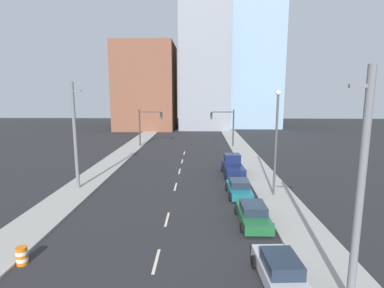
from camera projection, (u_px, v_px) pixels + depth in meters
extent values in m
cube|color=#9E9B93|center=(139.00, 141.00, 54.98)|extent=(3.32, 97.00, 0.15)
cube|color=#9E9B93|center=(236.00, 142.00, 54.52)|extent=(3.32, 97.00, 0.15)
cube|color=beige|center=(156.00, 261.00, 15.92)|extent=(0.16, 2.40, 0.01)
cube|color=beige|center=(167.00, 219.00, 21.19)|extent=(0.16, 2.40, 0.01)
cube|color=beige|center=(176.00, 187.00, 28.54)|extent=(0.16, 2.40, 0.01)
cube|color=beige|center=(180.00, 171.00, 34.17)|extent=(0.16, 2.40, 0.01)
cube|color=beige|center=(182.00, 161.00, 39.16)|extent=(0.16, 2.40, 0.01)
cube|color=beige|center=(184.00, 153.00, 44.58)|extent=(0.16, 2.40, 0.01)
cube|color=brown|center=(147.00, 87.00, 74.42)|extent=(14.00, 16.00, 20.57)
cube|color=gray|center=(204.00, 65.00, 77.03)|extent=(12.00, 20.00, 31.90)
cube|color=#8CADC6|center=(252.00, 49.00, 79.91)|extent=(13.00, 20.00, 40.68)
cylinder|color=#38383D|center=(140.00, 128.00, 49.54)|extent=(0.24, 0.24, 6.17)
cylinder|color=#38383D|center=(150.00, 112.00, 49.04)|extent=(3.62, 0.16, 0.16)
cube|color=black|center=(161.00, 116.00, 49.10)|extent=(0.34, 0.32, 1.10)
cylinder|color=#4C0C0C|center=(161.00, 114.00, 48.88)|extent=(0.22, 0.04, 0.22)
cylinder|color=#593F0C|center=(161.00, 116.00, 48.94)|extent=(0.22, 0.04, 0.22)
cylinder|color=#26E53F|center=(161.00, 118.00, 48.99)|extent=(0.22, 0.04, 0.22)
cylinder|color=#38383D|center=(233.00, 128.00, 49.15)|extent=(0.24, 0.24, 6.17)
cylinder|color=#38383D|center=(223.00, 112.00, 48.74)|extent=(3.62, 0.16, 0.16)
cube|color=black|center=(211.00, 116.00, 48.89)|extent=(0.34, 0.32, 1.10)
cylinder|color=#4C0C0C|center=(211.00, 114.00, 48.67)|extent=(0.22, 0.04, 0.22)
cylinder|color=#593F0C|center=(211.00, 116.00, 48.72)|extent=(0.22, 0.04, 0.22)
cylinder|color=#26E53F|center=(211.00, 118.00, 48.78)|extent=(0.22, 0.04, 0.22)
cylinder|color=slate|center=(360.00, 192.00, 11.86)|extent=(0.32, 0.32, 9.90)
cube|color=slate|center=(371.00, 86.00, 11.16)|extent=(1.60, 0.14, 0.14)
cylinder|color=slate|center=(75.00, 137.00, 27.03)|extent=(0.32, 0.32, 9.81)
cube|color=slate|center=(72.00, 91.00, 26.34)|extent=(1.60, 0.14, 0.14)
cylinder|color=orange|center=(23.00, 262.00, 15.62)|extent=(0.56, 0.56, 0.19)
cylinder|color=white|center=(22.00, 259.00, 15.59)|extent=(0.56, 0.56, 0.19)
cylinder|color=orange|center=(22.00, 256.00, 15.56)|extent=(0.56, 0.56, 0.19)
cylinder|color=white|center=(22.00, 252.00, 15.53)|extent=(0.56, 0.56, 0.19)
cylinder|color=orange|center=(21.00, 249.00, 15.50)|extent=(0.56, 0.56, 0.19)
cylinder|color=#4C4C51|center=(276.00, 147.00, 25.24)|extent=(0.20, 0.20, 8.63)
sphere|color=white|center=(278.00, 93.00, 24.47)|extent=(0.44, 0.44, 0.44)
cube|color=#B2B2BC|center=(281.00, 275.00, 13.83)|extent=(1.96, 4.67, 0.66)
cube|color=#1E2838|center=(281.00, 263.00, 13.72)|extent=(1.62, 2.14, 0.61)
cylinder|color=black|center=(254.00, 262.00, 15.24)|extent=(0.25, 0.67, 0.66)
cylinder|color=black|center=(289.00, 262.00, 15.28)|extent=(0.25, 0.67, 0.66)
cube|color=#1E6033|center=(253.00, 216.00, 20.55)|extent=(1.87, 4.71, 0.63)
cube|color=#1E2838|center=(253.00, 208.00, 20.45)|extent=(1.63, 2.12, 0.58)
cylinder|color=black|center=(236.00, 210.00, 22.03)|extent=(0.22, 0.63, 0.62)
cylinder|color=black|center=(262.00, 210.00, 21.99)|extent=(0.22, 0.63, 0.62)
cylinder|color=black|center=(242.00, 228.00, 19.16)|extent=(0.22, 0.63, 0.62)
cylinder|color=black|center=(272.00, 228.00, 19.13)|extent=(0.22, 0.63, 0.62)
cube|color=#196B75|center=(239.00, 190.00, 26.05)|extent=(1.88, 4.31, 0.61)
cube|color=#1E2838|center=(239.00, 183.00, 25.95)|extent=(1.61, 1.96, 0.58)
cylinder|color=black|center=(227.00, 187.00, 27.38)|extent=(0.24, 0.71, 0.70)
cylinder|color=black|center=(247.00, 187.00, 27.38)|extent=(0.24, 0.71, 0.70)
cylinder|color=black|center=(230.00, 197.00, 24.77)|extent=(0.24, 0.71, 0.70)
cylinder|color=black|center=(252.00, 197.00, 24.77)|extent=(0.24, 0.71, 0.70)
cube|color=#141E47|center=(233.00, 169.00, 32.48)|extent=(2.12, 5.36, 1.03)
cube|color=#141E47|center=(232.00, 158.00, 33.10)|extent=(1.77, 1.65, 0.98)
cylinder|color=black|center=(222.00, 168.00, 34.16)|extent=(0.24, 0.65, 0.64)
cylinder|color=black|center=(240.00, 168.00, 34.17)|extent=(0.24, 0.65, 0.64)
cylinder|color=black|center=(225.00, 176.00, 30.92)|extent=(0.24, 0.65, 0.64)
cylinder|color=black|center=(245.00, 176.00, 30.93)|extent=(0.24, 0.65, 0.64)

